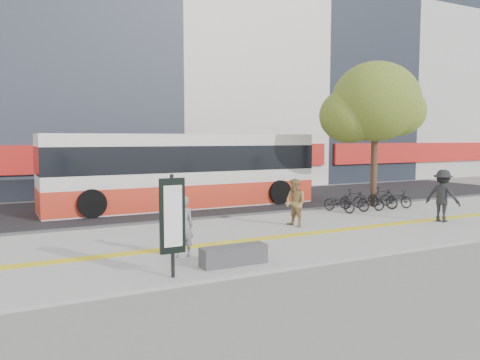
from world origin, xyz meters
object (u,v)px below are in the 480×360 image
signboard (172,217)px  street_tree (373,104)px  seated_woman (183,226)px  bus (184,173)px  pedestrian_tan (295,203)px  bench (234,255)px  pedestrian_dark (443,196)px

signboard → street_tree: street_tree is taller
seated_woman → street_tree: bearing=-149.0°
street_tree → seated_woman: bearing=-155.7°
bus → pedestrian_tan: (1.57, -6.31, -0.66)m
signboard → bus: 10.79m
bench → pedestrian_tan: bearing=40.2°
street_tree → seated_woman: 12.18m
bus → pedestrian_tan: bus is taller
signboard → seated_woman: (0.80, 1.54, -0.51)m
bus → bench: bearing=-104.1°
seated_woman → pedestrian_dark: 9.99m
pedestrian_dark → bench: bearing=81.5°
bench → seated_woman: (-0.80, 1.24, 0.55)m
street_tree → bus: 8.73m
seated_woman → pedestrian_tan: size_ratio=0.96×
pedestrian_dark → signboard: bearing=81.5°
seated_woman → pedestrian_tan: bearing=-149.2°
bus → seated_woman: (-3.24, -8.46, -0.69)m
street_tree → seated_woman: street_tree is taller
bench → bus: bus is taller
signboard → bus: (4.04, 10.01, 0.17)m
bench → seated_woman: 1.57m
signboard → street_tree: (11.38, 6.33, 3.15)m
signboard → bus: size_ratio=0.19×
street_tree → pedestrian_tan: street_tree is taller
seated_woman → pedestrian_tan: pedestrian_tan is taller
pedestrian_dark → bus: bearing=20.9°
signboard → pedestrian_dark: size_ratio=1.19×
pedestrian_tan → bench: bearing=-61.7°
bench → seated_woman: bearing=122.9°
bench → pedestrian_dark: size_ratio=0.86×
bus → pedestrian_tan: size_ratio=7.35×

